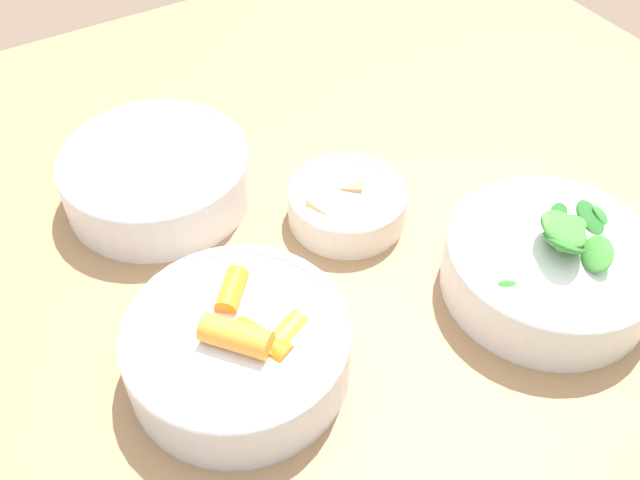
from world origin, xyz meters
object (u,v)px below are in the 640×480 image
object	(u,v)px
bowl_beans_hotdog	(157,177)
bowl_cookies	(347,202)
bowl_greens	(550,263)
bowl_carrots	(238,346)

from	to	relation	value
bowl_beans_hotdog	bowl_cookies	world-z (taller)	bowl_beans_hotdog
bowl_greens	bowl_carrots	bearing A→B (deg)	77.39
bowl_carrots	bowl_beans_hotdog	world-z (taller)	bowl_carrots
bowl_cookies	bowl_greens	bearing A→B (deg)	-147.65
bowl_greens	bowl_beans_hotdog	distance (m)	0.40
bowl_beans_hotdog	bowl_cookies	bearing A→B (deg)	-129.91
bowl_greens	bowl_cookies	xyz separation A→B (m)	(0.17, 0.11, -0.01)
bowl_cookies	bowl_beans_hotdog	bearing A→B (deg)	50.09
bowl_beans_hotdog	bowl_cookies	xyz separation A→B (m)	(-0.13, -0.15, -0.01)
bowl_carrots	bowl_beans_hotdog	distance (m)	0.24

